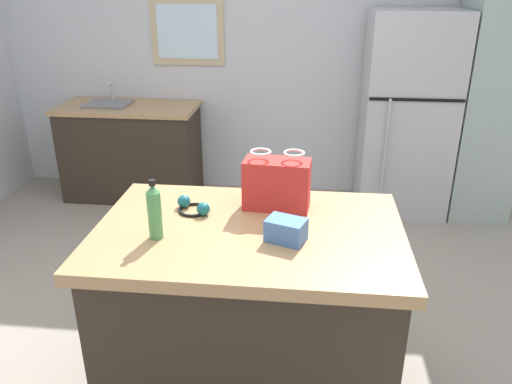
# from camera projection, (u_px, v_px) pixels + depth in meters

# --- Properties ---
(ground) EXTENTS (6.43, 6.43, 0.00)m
(ground) POSITION_uv_depth(u_px,v_px,m) (251.00, 346.00, 2.93)
(ground) COLOR #9E9384
(back_wall) EXTENTS (5.36, 0.13, 2.69)m
(back_wall) POSITION_uv_depth(u_px,v_px,m) (280.00, 51.00, 4.66)
(back_wall) COLOR silver
(back_wall) RESTS_ON ground
(kitchen_island) EXTENTS (1.39, 0.93, 0.93)m
(kitchen_island) POSITION_uv_depth(u_px,v_px,m) (249.00, 313.00, 2.45)
(kitchen_island) COLOR #33281E
(kitchen_island) RESTS_ON ground
(refrigerator) EXTENTS (0.76, 0.68, 1.74)m
(refrigerator) POSITION_uv_depth(u_px,v_px,m) (407.00, 115.00, 4.37)
(refrigerator) COLOR #B7B7BC
(refrigerator) RESTS_ON ground
(tall_cabinet) EXTENTS (0.50, 0.61, 2.29)m
(tall_cabinet) POSITION_uv_depth(u_px,v_px,m) (490.00, 86.00, 4.20)
(tall_cabinet) COLOR #9EB2A8
(tall_cabinet) RESTS_ON ground
(sink_counter) EXTENTS (1.27, 0.63, 1.07)m
(sink_counter) POSITION_uv_depth(u_px,v_px,m) (131.00, 150.00, 4.81)
(sink_counter) COLOR #33281E
(sink_counter) RESTS_ON ground
(shopping_bag) EXTENTS (0.33, 0.18, 0.29)m
(shopping_bag) POSITION_uv_depth(u_px,v_px,m) (277.00, 184.00, 2.43)
(shopping_bag) COLOR red
(shopping_bag) RESTS_ON kitchen_island
(small_box) EXTENTS (0.19, 0.16, 0.10)m
(small_box) POSITION_uv_depth(u_px,v_px,m) (286.00, 230.00, 2.15)
(small_box) COLOR #4775B7
(small_box) RESTS_ON kitchen_island
(bottle) EXTENTS (0.06, 0.06, 0.27)m
(bottle) POSITION_uv_depth(u_px,v_px,m) (155.00, 212.00, 2.14)
(bottle) COLOR #4C9956
(bottle) RESTS_ON kitchen_island
(ear_defenders) EXTENTS (0.21, 0.21, 0.06)m
(ear_defenders) POSITION_uv_depth(u_px,v_px,m) (194.00, 207.00, 2.43)
(ear_defenders) COLOR black
(ear_defenders) RESTS_ON kitchen_island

